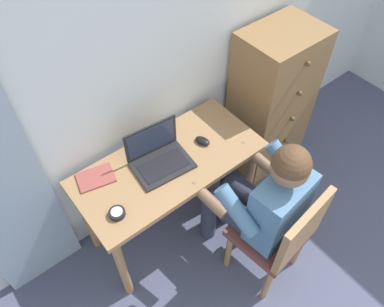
{
  "coord_description": "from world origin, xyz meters",
  "views": [
    {
      "loc": [
        -1.19,
        0.65,
        2.53
      ],
      "look_at": [
        -0.31,
        1.76,
        0.85
      ],
      "focal_mm": 35.48,
      "sensor_mm": 36.0,
      "label": 1
    }
  ],
  "objects_px": {
    "desk": "(170,175)",
    "dresser": "(271,103)",
    "chair": "(280,234)",
    "notebook_pad": "(96,178)",
    "laptop": "(159,156)",
    "person_seated": "(260,199)",
    "desk_clock": "(117,213)",
    "computer_mouse": "(203,141)"
  },
  "relations": [
    {
      "from": "desk",
      "to": "dresser",
      "type": "relative_size",
      "value": 0.97
    },
    {
      "from": "person_seated",
      "to": "notebook_pad",
      "type": "distance_m",
      "value": 0.97
    },
    {
      "from": "desk",
      "to": "notebook_pad",
      "type": "xyz_separation_m",
      "value": [
        -0.4,
        0.17,
        0.13
      ]
    },
    {
      "from": "dresser",
      "to": "desk_clock",
      "type": "bearing_deg",
      "value": -171.99
    },
    {
      "from": "dresser",
      "to": "person_seated",
      "type": "relative_size",
      "value": 1.0
    },
    {
      "from": "dresser",
      "to": "desk_clock",
      "type": "xyz_separation_m",
      "value": [
        -1.43,
        -0.2,
        0.16
      ]
    },
    {
      "from": "notebook_pad",
      "to": "desk",
      "type": "bearing_deg",
      "value": -9.27
    },
    {
      "from": "person_seated",
      "to": "desk_clock",
      "type": "height_order",
      "value": "person_seated"
    },
    {
      "from": "computer_mouse",
      "to": "desk_clock",
      "type": "relative_size",
      "value": 1.11
    },
    {
      "from": "dresser",
      "to": "computer_mouse",
      "type": "distance_m",
      "value": 0.76
    },
    {
      "from": "dresser",
      "to": "notebook_pad",
      "type": "relative_size",
      "value": 5.74
    },
    {
      "from": "laptop",
      "to": "dresser",
      "type": "bearing_deg",
      "value": 2.34
    },
    {
      "from": "chair",
      "to": "notebook_pad",
      "type": "relative_size",
      "value": 4.24
    },
    {
      "from": "dresser",
      "to": "laptop",
      "type": "relative_size",
      "value": 3.33
    },
    {
      "from": "desk",
      "to": "laptop",
      "type": "distance_m",
      "value": 0.18
    },
    {
      "from": "notebook_pad",
      "to": "dresser",
      "type": "bearing_deg",
      "value": 9.85
    },
    {
      "from": "computer_mouse",
      "to": "chair",
      "type": "bearing_deg",
      "value": -102.86
    },
    {
      "from": "chair",
      "to": "computer_mouse",
      "type": "distance_m",
      "value": 0.74
    },
    {
      "from": "laptop",
      "to": "computer_mouse",
      "type": "bearing_deg",
      "value": -8.22
    },
    {
      "from": "person_seated",
      "to": "computer_mouse",
      "type": "height_order",
      "value": "person_seated"
    },
    {
      "from": "desk",
      "to": "desk_clock",
      "type": "height_order",
      "value": "desk_clock"
    },
    {
      "from": "dresser",
      "to": "desk_clock",
      "type": "height_order",
      "value": "dresser"
    },
    {
      "from": "dresser",
      "to": "person_seated",
      "type": "height_order",
      "value": "person_seated"
    },
    {
      "from": "laptop",
      "to": "person_seated",
      "type": "bearing_deg",
      "value": -59.28
    },
    {
      "from": "laptop",
      "to": "desk_clock",
      "type": "relative_size",
      "value": 4.02
    },
    {
      "from": "desk",
      "to": "desk_clock",
      "type": "distance_m",
      "value": 0.47
    },
    {
      "from": "desk",
      "to": "chair",
      "type": "xyz_separation_m",
      "value": [
        0.3,
        -0.69,
        -0.12
      ]
    },
    {
      "from": "chair",
      "to": "person_seated",
      "type": "bearing_deg",
      "value": 95.9
    },
    {
      "from": "computer_mouse",
      "to": "notebook_pad",
      "type": "xyz_separation_m",
      "value": [
        -0.66,
        0.17,
        -0.01
      ]
    },
    {
      "from": "chair",
      "to": "person_seated",
      "type": "height_order",
      "value": "person_seated"
    },
    {
      "from": "desk",
      "to": "person_seated",
      "type": "xyz_separation_m",
      "value": [
        0.28,
        -0.51,
        0.06
      ]
    },
    {
      "from": "desk",
      "to": "dresser",
      "type": "distance_m",
      "value": 1.0
    },
    {
      "from": "person_seated",
      "to": "notebook_pad",
      "type": "xyz_separation_m",
      "value": [
        -0.69,
        0.68,
        0.07
      ]
    },
    {
      "from": "dresser",
      "to": "notebook_pad",
      "type": "xyz_separation_m",
      "value": [
        -1.4,
        0.09,
        0.15
      ]
    },
    {
      "from": "person_seated",
      "to": "computer_mouse",
      "type": "bearing_deg",
      "value": 92.52
    },
    {
      "from": "laptop",
      "to": "computer_mouse",
      "type": "relative_size",
      "value": 3.62
    },
    {
      "from": "desk",
      "to": "notebook_pad",
      "type": "distance_m",
      "value": 0.46
    },
    {
      "from": "dresser",
      "to": "notebook_pad",
      "type": "distance_m",
      "value": 1.41
    },
    {
      "from": "desk",
      "to": "laptop",
      "type": "height_order",
      "value": "laptop"
    },
    {
      "from": "dresser",
      "to": "computer_mouse",
      "type": "height_order",
      "value": "dresser"
    },
    {
      "from": "desk_clock",
      "to": "notebook_pad",
      "type": "relative_size",
      "value": 0.43
    },
    {
      "from": "laptop",
      "to": "notebook_pad",
      "type": "xyz_separation_m",
      "value": [
        -0.36,
        0.13,
        -0.05
      ]
    }
  ]
}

